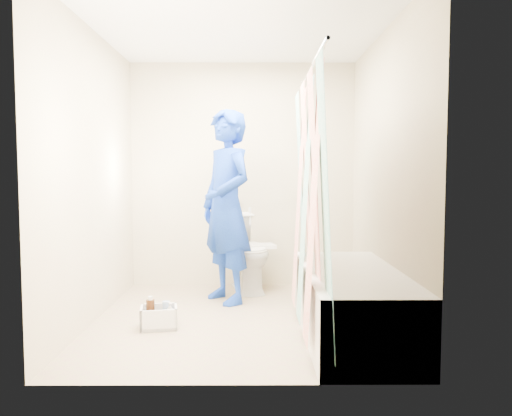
{
  "coord_description": "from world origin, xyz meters",
  "views": [
    {
      "loc": [
        0.12,
        -4.1,
        1.22
      ],
      "look_at": [
        0.14,
        0.37,
        0.91
      ],
      "focal_mm": 35.0,
      "sensor_mm": 36.0,
      "label": 1
    }
  ],
  "objects_px": {
    "bathtub": "(351,301)",
    "cleaning_caddy": "(160,318)",
    "plumber": "(226,206)",
    "toilet": "(248,251)"
  },
  "relations": [
    {
      "from": "bathtub",
      "to": "toilet",
      "type": "height_order",
      "value": "toilet"
    },
    {
      "from": "cleaning_caddy",
      "to": "toilet",
      "type": "bearing_deg",
      "value": 53.14
    },
    {
      "from": "bathtub",
      "to": "cleaning_caddy",
      "type": "bearing_deg",
      "value": 172.37
    },
    {
      "from": "cleaning_caddy",
      "to": "plumber",
      "type": "bearing_deg",
      "value": 50.21
    },
    {
      "from": "plumber",
      "to": "cleaning_caddy",
      "type": "relative_size",
      "value": 5.72
    },
    {
      "from": "bathtub",
      "to": "toilet",
      "type": "xyz_separation_m",
      "value": [
        -0.79,
        1.51,
        0.14
      ]
    },
    {
      "from": "bathtub",
      "to": "plumber",
      "type": "distance_m",
      "value": 1.56
    },
    {
      "from": "toilet",
      "to": "cleaning_caddy",
      "type": "distance_m",
      "value": 1.51
    },
    {
      "from": "toilet",
      "to": "cleaning_caddy",
      "type": "bearing_deg",
      "value": -129.45
    },
    {
      "from": "bathtub",
      "to": "toilet",
      "type": "bearing_deg",
      "value": 117.73
    }
  ]
}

